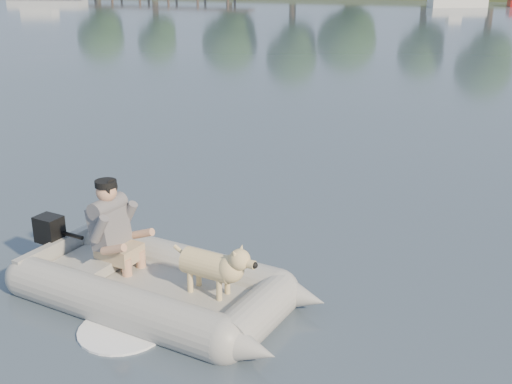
% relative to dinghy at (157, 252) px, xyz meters
% --- Properties ---
extents(water, '(160.00, 160.00, 0.00)m').
position_rel_dinghy_xyz_m(water, '(0.02, 0.06, -0.56)').
color(water, '#505F6D').
rests_on(water, ground).
extents(dinghy, '(5.03, 3.98, 1.33)m').
position_rel_dinghy_xyz_m(dinghy, '(0.00, 0.00, 0.00)').
color(dinghy, '#999994').
rests_on(dinghy, water).
extents(man, '(0.79, 0.71, 1.03)m').
position_rel_dinghy_xyz_m(man, '(-0.65, 0.17, 0.18)').
color(man, slate).
rests_on(man, dinghy).
extents(dog, '(0.94, 0.48, 0.60)m').
position_rel_dinghy_xyz_m(dog, '(0.62, -0.07, -0.07)').
color(dog, tan).
rests_on(dog, dinghy).
extents(outboard_motor, '(0.44, 0.35, 0.75)m').
position_rel_dinghy_xyz_m(outboard_motor, '(-1.56, 0.29, -0.27)').
color(outboard_motor, black).
rests_on(outboard_motor, dinghy).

